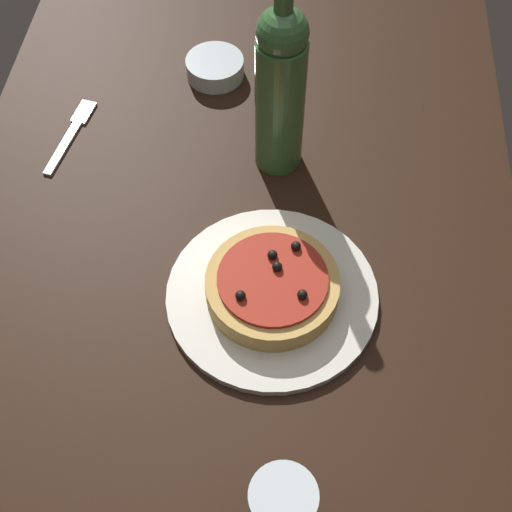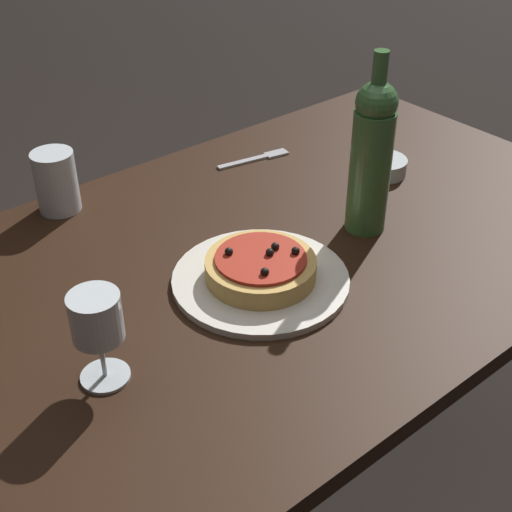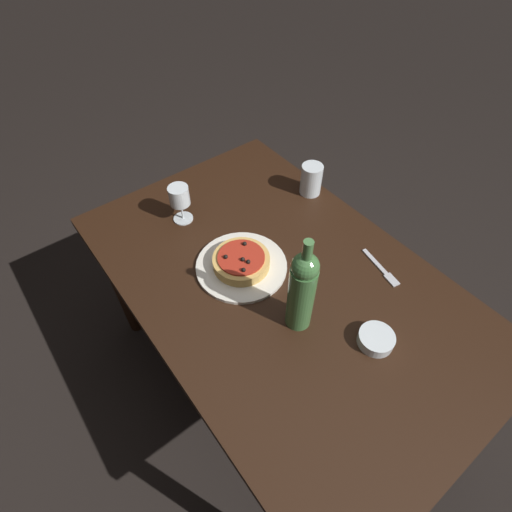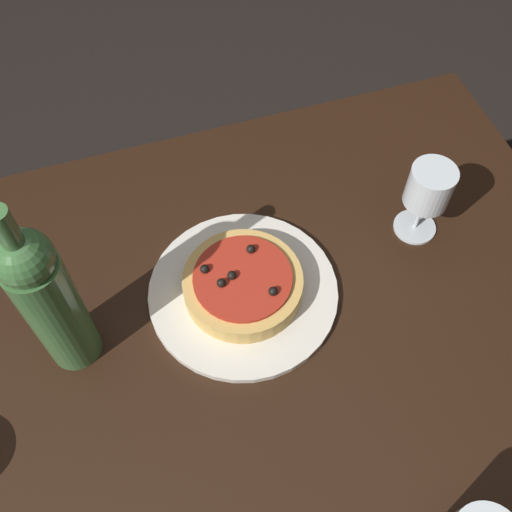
% 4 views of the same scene
% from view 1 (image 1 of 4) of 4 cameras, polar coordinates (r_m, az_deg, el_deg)
% --- Properties ---
extents(ground_plane, '(14.00, 14.00, 0.00)m').
position_cam_1_polar(ground_plane, '(1.70, -1.25, -12.40)').
color(ground_plane, black).
extents(dining_table, '(1.35, 0.86, 0.72)m').
position_cam_1_polar(dining_table, '(1.14, -1.82, -0.43)').
color(dining_table, black).
rests_on(dining_table, ground_plane).
extents(dinner_plate, '(0.30, 0.30, 0.01)m').
position_cam_1_polar(dinner_plate, '(0.99, 1.29, -3.17)').
color(dinner_plate, silver).
rests_on(dinner_plate, dining_table).
extents(pizza, '(0.18, 0.18, 0.05)m').
position_cam_1_polar(pizza, '(0.97, 1.32, -2.39)').
color(pizza, tan).
rests_on(pizza, dinner_plate).
extents(wine_glass, '(0.07, 0.07, 0.14)m').
position_cam_1_polar(wine_glass, '(0.78, 2.12, -19.41)').
color(wine_glass, silver).
rests_on(wine_glass, dining_table).
extents(wine_bottle, '(0.07, 0.07, 0.33)m').
position_cam_1_polar(wine_bottle, '(1.05, 1.96, 13.33)').
color(wine_bottle, '#3D6B38').
rests_on(wine_bottle, dining_table).
extents(side_bowl, '(0.10, 0.10, 0.03)m').
position_cam_1_polar(side_bowl, '(1.29, -3.30, 14.82)').
color(side_bowl, silver).
rests_on(side_bowl, dining_table).
extents(fork, '(0.17, 0.05, 0.00)m').
position_cam_1_polar(fork, '(1.23, -14.49, 9.59)').
color(fork, '#B7B7BC').
rests_on(fork, dining_table).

